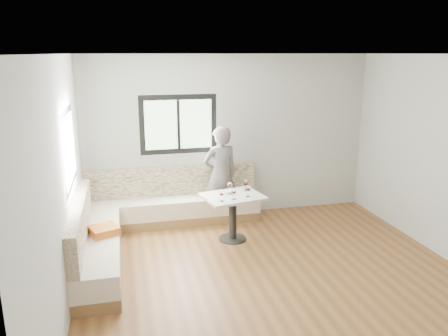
% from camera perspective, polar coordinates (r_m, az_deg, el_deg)
% --- Properties ---
extents(room, '(5.01, 5.01, 2.81)m').
position_cam_1_polar(room, '(5.32, 6.41, -0.56)').
color(room, brown).
rests_on(room, ground).
extents(banquette, '(2.90, 2.80, 0.95)m').
position_cam_1_polar(banquette, '(6.84, -10.46, -6.71)').
color(banquette, brown).
rests_on(banquette, ground).
extents(table, '(1.00, 0.85, 0.72)m').
position_cam_1_polar(table, '(6.69, 1.14, -5.06)').
color(table, black).
rests_on(table, ground).
extents(person, '(0.67, 0.51, 1.66)m').
position_cam_1_polar(person, '(7.33, -0.48, -0.90)').
color(person, '#605859').
rests_on(person, ground).
extents(olive_ramekin, '(0.11, 0.11, 0.04)m').
position_cam_1_polar(olive_ramekin, '(6.70, 0.43, -3.20)').
color(olive_ramekin, white).
rests_on(olive_ramekin, table).
extents(wine_glass_a, '(0.08, 0.08, 0.18)m').
position_cam_1_polar(wine_glass_a, '(6.33, -0.26, -3.27)').
color(wine_glass_a, white).
rests_on(wine_glass_a, table).
extents(wine_glass_b, '(0.08, 0.08, 0.18)m').
position_cam_1_polar(wine_glass_b, '(6.42, 1.34, -3.02)').
color(wine_glass_b, white).
rests_on(wine_glass_b, table).
extents(wine_glass_c, '(0.08, 0.08, 0.18)m').
position_cam_1_polar(wine_glass_c, '(6.55, 3.17, -2.66)').
color(wine_glass_c, white).
rests_on(wine_glass_c, table).
extents(wine_glass_d, '(0.08, 0.08, 0.18)m').
position_cam_1_polar(wine_glass_d, '(6.68, 0.77, -2.29)').
color(wine_glass_d, white).
rests_on(wine_glass_d, table).
extents(wine_glass_e, '(0.08, 0.08, 0.18)m').
position_cam_1_polar(wine_glass_e, '(6.83, 2.87, -1.93)').
color(wine_glass_e, white).
rests_on(wine_glass_e, table).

